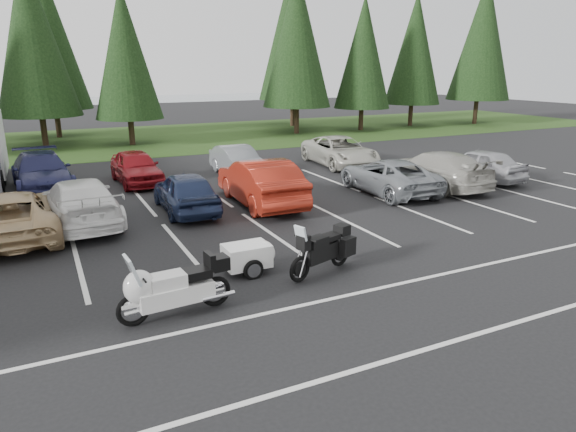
# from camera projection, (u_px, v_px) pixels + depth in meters

# --- Properties ---
(ground) EXTENTS (120.00, 120.00, 0.00)m
(ground) POSITION_uv_depth(u_px,v_px,m) (272.00, 248.00, 14.11)
(ground) COLOR black
(ground) RESTS_ON ground
(grass_strip) EXTENTS (80.00, 16.00, 0.01)m
(grass_strip) POSITION_uv_depth(u_px,v_px,m) (126.00, 140.00, 34.80)
(grass_strip) COLOR #223B12
(grass_strip) RESTS_ON ground
(lake_water) EXTENTS (70.00, 50.00, 0.02)m
(lake_water) POSITION_uv_depth(u_px,v_px,m) (118.00, 107.00, 63.22)
(lake_water) COLOR gray
(lake_water) RESTS_ON ground
(stall_markings) EXTENTS (32.00, 16.00, 0.01)m
(stall_markings) POSITION_uv_depth(u_px,v_px,m) (245.00, 228.00, 15.83)
(stall_markings) COLOR silver
(stall_markings) RESTS_ON ground
(conifer_4) EXTENTS (4.80, 4.80, 11.17)m
(conifer_4) POSITION_uv_depth(u_px,v_px,m) (31.00, 36.00, 29.92)
(conifer_4) COLOR #332316
(conifer_4) RESTS_ON ground
(conifer_5) EXTENTS (4.14, 4.14, 9.63)m
(conifer_5) POSITION_uv_depth(u_px,v_px,m) (125.00, 52.00, 31.16)
(conifer_5) COLOR #332316
(conifer_5) RESTS_ON ground
(conifer_6) EXTENTS (4.93, 4.93, 11.48)m
(conifer_6) POSITION_uv_depth(u_px,v_px,m) (297.00, 38.00, 36.34)
(conifer_6) COLOR #332316
(conifer_6) RESTS_ON ground
(conifer_7) EXTENTS (4.27, 4.27, 9.94)m
(conifer_7) POSITION_uv_depth(u_px,v_px,m) (364.00, 52.00, 38.66)
(conifer_7) COLOR #332316
(conifer_7) RESTS_ON ground
(conifer_8) EXTENTS (4.53, 4.53, 10.56)m
(conifer_8) POSITION_uv_depth(u_px,v_px,m) (415.00, 49.00, 41.56)
(conifer_8) COLOR #332316
(conifer_8) RESTS_ON ground
(conifer_9) EXTENTS (5.19, 5.19, 12.10)m
(conifer_9) POSITION_uv_depth(u_px,v_px,m) (483.00, 38.00, 42.72)
(conifer_9) COLOR #332316
(conifer_9) RESTS_ON ground
(conifer_back_b) EXTENTS (4.97, 4.97, 11.58)m
(conifer_back_b) POSITION_uv_depth(u_px,v_px,m) (47.00, 36.00, 34.24)
(conifer_back_b) COLOR #332316
(conifer_back_b) RESTS_ON ground
(conifer_back_c) EXTENTS (5.50, 5.50, 12.81)m
(conifer_back_c) POSITION_uv_depth(u_px,v_px,m) (293.00, 31.00, 41.02)
(conifer_back_c) COLOR #332316
(conifer_back_c) RESTS_ON ground
(car_near_2) EXTENTS (2.57, 5.09, 1.38)m
(car_near_2) POSITION_uv_depth(u_px,v_px,m) (11.00, 215.00, 14.75)
(car_near_2) COLOR tan
(car_near_2) RESTS_ON ground
(car_near_3) EXTENTS (2.35, 5.15, 1.46)m
(car_near_3) POSITION_uv_depth(u_px,v_px,m) (80.00, 202.00, 16.04)
(car_near_3) COLOR white
(car_near_3) RESTS_ON ground
(car_near_4) EXTENTS (1.79, 4.17, 1.40)m
(car_near_4) POSITION_uv_depth(u_px,v_px,m) (186.00, 192.00, 17.48)
(car_near_4) COLOR #192340
(car_near_4) RESTS_ON ground
(car_near_5) EXTENTS (1.97, 5.12, 1.66)m
(car_near_5) POSITION_uv_depth(u_px,v_px,m) (260.00, 182.00, 18.38)
(car_near_5) COLOR maroon
(car_near_5) RESTS_ON ground
(car_near_6) EXTENTS (2.46, 4.93, 1.34)m
(car_near_6) POSITION_uv_depth(u_px,v_px,m) (388.00, 176.00, 20.13)
(car_near_6) COLOR gray
(car_near_6) RESTS_ON ground
(car_near_7) EXTENTS (2.20, 5.20, 1.50)m
(car_near_7) POSITION_uv_depth(u_px,v_px,m) (435.00, 169.00, 21.03)
(car_near_7) COLOR #A5A297
(car_near_7) RESTS_ON ground
(car_near_8) EXTENTS (2.02, 4.24, 1.40)m
(car_near_8) POSITION_uv_depth(u_px,v_px,m) (479.00, 164.00, 22.33)
(car_near_8) COLOR #A6A6AA
(car_near_8) RESTS_ON ground
(car_far_1) EXTENTS (2.44, 5.25, 1.49)m
(car_far_1) POSITION_uv_depth(u_px,v_px,m) (42.00, 172.00, 20.54)
(car_far_1) COLOR #1B1D44
(car_far_1) RESTS_ON ground
(car_far_2) EXTENTS (1.83, 4.20, 1.41)m
(car_far_2) POSITION_uv_depth(u_px,v_px,m) (136.00, 167.00, 21.72)
(car_far_2) COLOR maroon
(car_far_2) RESTS_ON ground
(car_far_3) EXTENTS (1.51, 4.05, 1.32)m
(car_far_3) POSITION_uv_depth(u_px,v_px,m) (238.00, 161.00, 23.36)
(car_far_3) COLOR slate
(car_far_3) RESTS_ON ground
(car_far_4) EXTENTS (2.75, 5.31, 1.43)m
(car_far_4) POSITION_uv_depth(u_px,v_px,m) (340.00, 151.00, 25.71)
(car_far_4) COLOR #B4B2A5
(car_far_4) RESTS_ON ground
(touring_motorcycle) EXTENTS (2.65, 1.00, 1.44)m
(touring_motorcycle) POSITION_uv_depth(u_px,v_px,m) (175.00, 282.00, 10.10)
(touring_motorcycle) COLOR white
(touring_motorcycle) RESTS_ON ground
(cargo_trailer) EXTENTS (1.58, 0.90, 0.73)m
(cargo_trailer) POSITION_uv_depth(u_px,v_px,m) (247.00, 259.00, 12.33)
(cargo_trailer) COLOR white
(cargo_trailer) RESTS_ON ground
(adventure_motorcycle) EXTENTS (2.41, 1.47, 1.39)m
(adventure_motorcycle) POSITION_uv_depth(u_px,v_px,m) (321.00, 246.00, 12.19)
(adventure_motorcycle) COLOR black
(adventure_motorcycle) RESTS_ON ground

